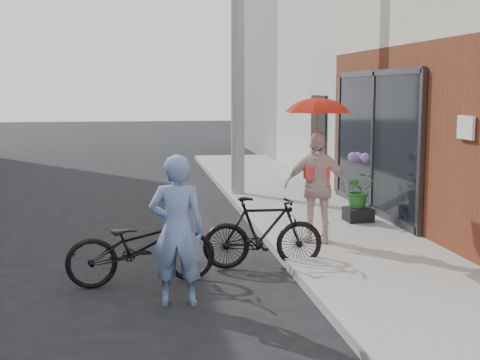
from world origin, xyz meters
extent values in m
plane|color=black|center=(0.00, 0.00, 0.00)|extent=(80.00, 80.00, 0.00)
cube|color=gray|center=(2.10, 2.00, 0.06)|extent=(2.20, 24.00, 0.12)
cube|color=#9E9E99|center=(0.94, 2.00, 0.06)|extent=(0.12, 24.00, 0.12)
cube|color=black|center=(3.16, 3.50, 1.36)|extent=(0.06, 3.80, 2.40)
cube|color=white|center=(3.16, 0.20, 1.82)|extent=(0.04, 0.40, 0.30)
cube|color=silver|center=(7.20, 9.00, 3.50)|extent=(8.00, 6.00, 7.00)
cube|color=gray|center=(7.20, 16.00, 3.50)|extent=(8.00, 8.00, 7.00)
cylinder|color=#9E9E99|center=(1.10, 6.00, 3.50)|extent=(0.28, 0.28, 7.00)
imported|color=#6B86BF|center=(-0.58, -0.79, 0.82)|extent=(0.65, 0.47, 1.63)
imported|color=black|center=(-0.96, 0.04, 0.47)|extent=(1.84, 0.85, 0.93)
imported|color=black|center=(0.60, 0.54, 0.47)|extent=(1.57, 0.48, 0.94)
imported|color=beige|center=(1.55, 1.43, 0.91)|extent=(1.00, 0.70, 1.58)
imported|color=red|center=(1.55, 1.43, 2.09)|extent=(0.88, 0.88, 0.77)
cube|color=black|center=(2.63, 2.73, 0.23)|extent=(0.44, 0.44, 0.22)
imported|color=#2A692B|center=(2.63, 2.73, 0.64)|extent=(0.54, 0.47, 0.60)
camera|label=1|loc=(-0.99, -7.76, 2.32)|focal=50.00mm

